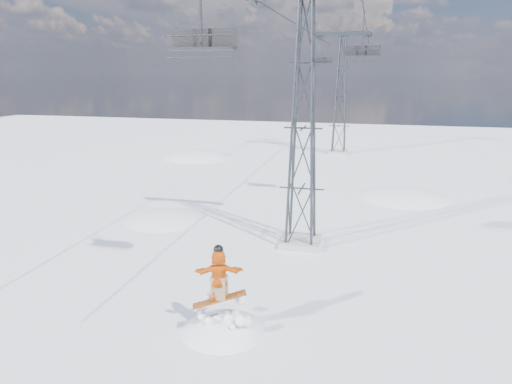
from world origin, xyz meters
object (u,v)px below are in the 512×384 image
snowboarder_jump (224,375)px  lift_chair_near (202,41)px  lift_tower_near (303,129)px  lift_tower_far (341,97)px

snowboarder_jump → lift_chair_near: size_ratio=2.72×
lift_tower_near → lift_chair_near: (-2.20, -6.47, 3.34)m
lift_tower_near → lift_tower_far: size_ratio=1.00×
lift_tower_far → snowboarder_jump: 33.63m
lift_tower_near → snowboarder_jump: lift_tower_near is taller
lift_tower_near → lift_tower_far: (0.00, 25.00, 0.00)m
lift_tower_near → snowboarder_jump: bearing=-99.2°
snowboarder_jump → lift_tower_near: bearing=80.8°
lift_tower_near → lift_chair_near: 7.60m
lift_tower_near → snowboarder_jump: 10.66m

